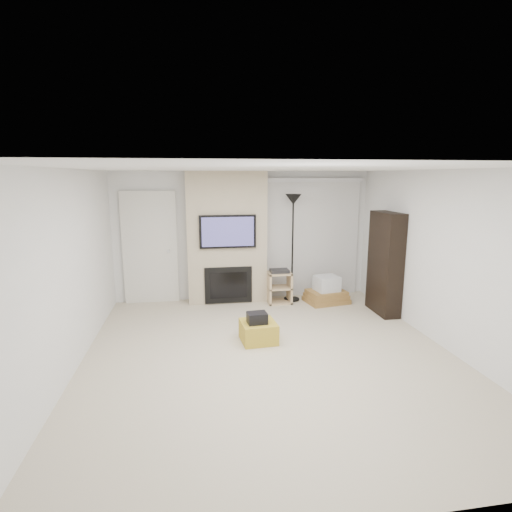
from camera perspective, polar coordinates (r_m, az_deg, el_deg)
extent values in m
cube|color=beige|center=(5.62, 1.99, -14.01)|extent=(5.00, 5.50, 0.00)
cube|color=white|center=(5.08, 2.19, 12.39)|extent=(5.00, 5.50, 0.00)
cube|color=white|center=(7.88, -1.78, 2.90)|extent=(5.00, 0.00, 2.50)
cube|color=white|center=(2.70, 13.78, -14.35)|extent=(5.00, 0.00, 2.50)
cube|color=white|center=(5.33, -25.31, -2.29)|extent=(0.00, 5.50, 2.50)
cube|color=white|center=(6.19, 25.42, -0.53)|extent=(0.00, 5.50, 2.50)
cube|color=silver|center=(5.95, 4.52, 12.18)|extent=(0.35, 0.18, 0.01)
cube|color=gold|center=(6.00, 0.34, -10.74)|extent=(0.54, 0.54, 0.30)
cube|color=black|center=(5.88, 0.15, -8.83)|extent=(0.30, 0.24, 0.16)
cube|color=#B9A98C|center=(7.65, -4.19, 2.62)|extent=(1.50, 0.40, 2.50)
cube|color=black|center=(7.40, -4.06, 3.50)|extent=(1.05, 0.06, 0.62)
cube|color=#2A284E|center=(7.37, -4.03, 3.46)|extent=(0.96, 0.00, 0.54)
cube|color=black|center=(7.63, -3.96, -4.16)|extent=(0.90, 0.04, 0.70)
cube|color=black|center=(7.61, -3.95, -4.20)|extent=(0.70, 0.02, 0.50)
cube|color=silver|center=(7.85, -14.88, 1.16)|extent=(1.02, 0.08, 2.14)
cube|color=#BBB9B4|center=(7.87, -14.86, 0.85)|extent=(0.90, 0.05, 2.05)
cylinder|color=silver|center=(7.80, -12.40, 0.69)|extent=(0.07, 0.06, 0.07)
cube|color=silver|center=(8.04, 8.35, 10.68)|extent=(1.98, 0.10, 0.08)
cube|color=silver|center=(8.15, 8.09, 2.32)|extent=(1.90, 0.03, 2.29)
cylinder|color=black|center=(7.97, 5.10, -6.15)|extent=(0.31, 0.31, 0.03)
cylinder|color=black|center=(7.73, 5.23, 0.73)|extent=(0.03, 0.03, 1.93)
cone|color=black|center=(7.61, 5.36, 8.07)|extent=(0.31, 0.31, 0.20)
cube|color=tan|center=(7.68, 1.84, -4.59)|extent=(0.04, 0.38, 0.60)
cube|color=tan|center=(7.76, 4.82, -4.44)|extent=(0.04, 0.38, 0.60)
cube|color=tan|center=(7.80, 3.31, -6.53)|extent=(0.45, 0.38, 0.03)
cube|color=tan|center=(7.72, 3.34, -4.51)|extent=(0.45, 0.38, 0.03)
cube|color=tan|center=(7.64, 3.36, -2.46)|extent=(0.45, 0.38, 0.03)
cube|color=black|center=(7.63, 3.37, -2.13)|extent=(0.35, 0.25, 0.06)
cube|color=olive|center=(7.91, 9.99, -6.21)|extent=(0.87, 0.72, 0.08)
cube|color=olive|center=(7.89, 10.01, -5.66)|extent=(0.82, 0.67, 0.08)
cube|color=olive|center=(7.87, 10.03, -5.13)|extent=(0.78, 0.63, 0.08)
cube|color=silver|center=(7.82, 10.07, -3.87)|extent=(0.49, 0.45, 0.28)
cube|color=black|center=(7.38, 17.96, -1.00)|extent=(0.30, 0.80, 1.80)
cube|color=black|center=(7.47, 17.62, -4.38)|extent=(0.26, 0.72, 0.02)
cube|color=black|center=(7.37, 17.82, -1.00)|extent=(0.26, 0.72, 0.02)
cube|color=black|center=(7.29, 18.04, 2.45)|extent=(0.26, 0.72, 0.02)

